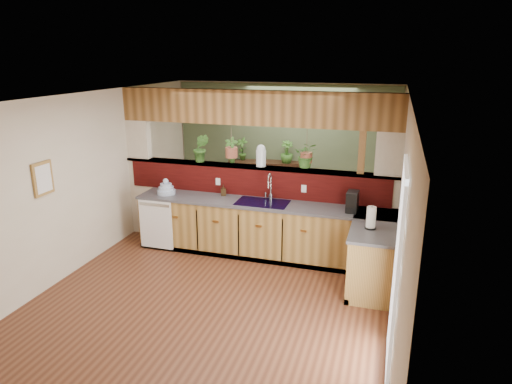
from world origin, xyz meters
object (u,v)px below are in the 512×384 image
(faucet, at_px, (270,186))
(coffee_maker, at_px, (352,202))
(soap_dispenser, at_px, (223,190))
(glass_jar, at_px, (261,155))
(shelving_console, at_px, (266,186))
(paper_towel, at_px, (371,218))
(dish_stack, at_px, (166,189))

(faucet, xyz_separation_m, coffee_maker, (1.31, -0.18, -0.10))
(soap_dispenser, height_order, glass_jar, glass_jar)
(glass_jar, distance_m, shelving_console, 2.23)
(coffee_maker, height_order, paper_towel, paper_towel)
(coffee_maker, xyz_separation_m, glass_jar, (-1.52, 0.40, 0.53))
(faucet, xyz_separation_m, glass_jar, (-0.21, 0.22, 0.43))
(dish_stack, bearing_deg, glass_jar, 14.34)
(faucet, distance_m, coffee_maker, 1.32)
(dish_stack, height_order, paper_towel, paper_towel)
(shelving_console, bearing_deg, dish_stack, -130.74)
(faucet, height_order, soap_dispenser, faucet)
(coffee_maker, distance_m, shelving_console, 3.07)
(soap_dispenser, xyz_separation_m, coffee_maker, (2.10, -0.19, 0.05))
(dish_stack, xyz_separation_m, coffee_maker, (3.05, -0.01, 0.06))
(shelving_console, bearing_deg, faucet, -88.19)
(faucet, relative_size, paper_towel, 1.39)
(faucet, height_order, paper_towel, faucet)
(soap_dispenser, bearing_deg, coffee_maker, -5.28)
(glass_jar, bearing_deg, coffee_maker, -14.64)
(dish_stack, bearing_deg, coffee_maker, -0.11)
(faucet, xyz_separation_m, soap_dispenser, (-0.79, 0.02, -0.15))
(faucet, bearing_deg, shelving_console, 107.27)
(faucet, height_order, shelving_console, faucet)
(paper_towel, relative_size, glass_jar, 0.91)
(glass_jar, bearing_deg, dish_stack, -165.66)
(soap_dispenser, bearing_deg, dish_stack, -168.73)
(faucet, bearing_deg, paper_towel, -26.69)
(coffee_maker, height_order, glass_jar, glass_jar)
(dish_stack, distance_m, glass_jar, 1.68)
(dish_stack, relative_size, soap_dispenser, 1.66)
(dish_stack, xyz_separation_m, glass_jar, (1.53, 0.39, 0.59))
(glass_jar, xyz_separation_m, shelving_console, (-0.45, 1.90, -1.07))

